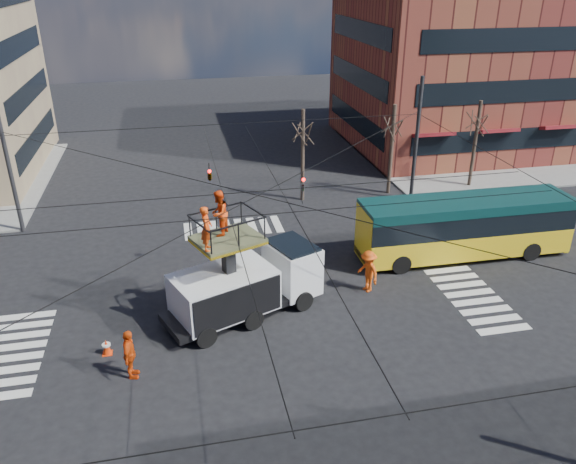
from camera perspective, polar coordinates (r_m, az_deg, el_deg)
The scene contains 13 objects.
ground at distance 24.54m, azimuth -2.76°, elevation -9.19°, with size 120.00×120.00×0.00m, color black.
sidewalk_ne at distance 49.51m, azimuth 17.87°, elevation 7.83°, with size 18.00×18.00×0.12m, color slate.
crosswalks at distance 24.53m, azimuth -2.76°, elevation -9.17°, with size 22.40×22.40×0.02m, color silver, non-canonical shape.
building_ne at distance 51.07m, azimuth 18.30°, elevation 16.32°, with size 20.06×16.06×14.00m.
overhead_network at distance 22.75m, azimuth -3.33°, elevation 0.31°, with size 24.24×24.24×8.00m.
tree_a at distance 35.69m, azimuth 1.53°, elevation 10.23°, with size 2.00×2.00×6.00m.
tree_b at distance 37.50m, azimuth 10.65°, elevation 10.55°, with size 2.00×2.00×6.00m.
tree_c at distance 40.13m, azimuth 18.76°, elevation 10.61°, with size 2.00×2.00×6.00m.
utility_truck at distance 24.21m, azimuth -4.30°, elevation -4.27°, with size 7.35×4.76×5.83m.
city_bus at distance 30.57m, azimuth 17.48°, elevation 0.60°, with size 11.10×2.73×3.20m.
traffic_cone at distance 23.69m, azimuth -17.96°, elevation -11.03°, with size 0.36×0.36×0.66m, color #F0340A.
worker_ground at distance 21.86m, azimuth -15.77°, elevation -11.90°, with size 1.18×0.49×2.01m, color #E3490E.
flagger at distance 26.52m, azimuth 8.12°, elevation -3.97°, with size 1.34×0.77×2.07m, color #DE4A0E.
Camera 1 is at (-3.03, -20.02, 13.86)m, focal length 35.00 mm.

